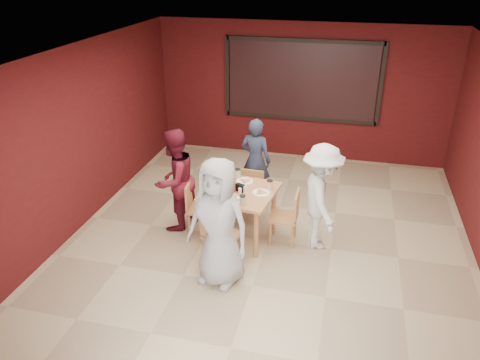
% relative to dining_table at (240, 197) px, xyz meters
% --- Properties ---
extents(floor, '(7.00, 7.00, 0.00)m').
position_rel_dining_table_xyz_m(floor, '(0.44, -0.00, -0.70)').
color(floor, '#C5B389').
rests_on(floor, ground).
extents(window_blinds, '(3.00, 0.02, 1.50)m').
position_rel_dining_table_xyz_m(window_blinds, '(0.44, 3.45, 0.95)').
color(window_blinds, black).
extents(dining_table, '(1.15, 1.15, 0.95)m').
position_rel_dining_table_xyz_m(dining_table, '(0.00, 0.00, 0.00)').
color(dining_table, '#BE764E').
rests_on(dining_table, floor).
extents(chair_front, '(0.57, 0.57, 0.92)m').
position_rel_dining_table_xyz_m(chair_front, '(-0.10, -0.78, -0.18)').
color(chair_front, '#B57846').
rests_on(chair_front, floor).
extents(chair_back, '(0.39, 0.39, 0.78)m').
position_rel_dining_table_xyz_m(chair_back, '(0.01, 0.71, -0.26)').
color(chair_back, '#B57846').
rests_on(chair_back, floor).
extents(chair_left, '(0.45, 0.45, 0.85)m').
position_rel_dining_table_xyz_m(chair_left, '(-0.68, -0.01, -0.22)').
color(chair_left, '#B57846').
rests_on(chair_left, floor).
extents(chair_right, '(0.41, 0.41, 0.85)m').
position_rel_dining_table_xyz_m(chair_right, '(0.73, 0.04, -0.22)').
color(chair_right, '#B57846').
rests_on(chair_right, floor).
extents(diner_front, '(0.97, 0.75, 1.77)m').
position_rel_dining_table_xyz_m(diner_front, '(-0.01, -1.09, 0.18)').
color(diner_front, '#A9A9A9').
rests_on(diner_front, floor).
extents(diner_back, '(0.61, 0.46, 1.50)m').
position_rel_dining_table_xyz_m(diner_back, '(-0.03, 1.28, 0.05)').
color(diner_back, '#2A324B').
rests_on(diner_back, floor).
extents(diner_left, '(0.85, 0.96, 1.64)m').
position_rel_dining_table_xyz_m(diner_left, '(-1.06, 0.08, 0.12)').
color(diner_left, maroon).
rests_on(diner_left, floor).
extents(diner_right, '(0.89, 1.17, 1.61)m').
position_rel_dining_table_xyz_m(diner_right, '(1.19, 0.08, 0.10)').
color(diner_right, white).
rests_on(diner_right, floor).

